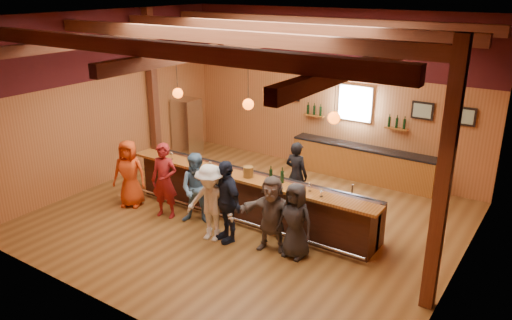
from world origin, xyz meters
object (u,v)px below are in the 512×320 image
object	(u,v)px
customer_dark	(295,221)
customer_redvest	(165,181)
customer_denim	(198,189)
customer_navy	(226,201)
stainless_fridge	(187,128)
customer_brown	(272,214)
customer_orange	(129,174)
bottle_a	(271,175)
bar_counter	(253,196)
customer_white	(210,203)
bartender	(296,175)
ice_bucket	(248,172)
back_bar_cabinet	(362,163)

from	to	relation	value
customer_dark	customer_redvest	bearing A→B (deg)	-176.15
customer_denim	customer_navy	size ratio (longest dim) A/B	0.92
customer_redvest	customer_denim	xyz separation A→B (m)	(0.84, 0.17, -0.06)
stainless_fridge	customer_denim	distance (m)	4.69
stainless_fridge	customer_redvest	bearing A→B (deg)	-55.64
customer_brown	customer_dark	xyz separation A→B (m)	(0.52, 0.03, -0.02)
customer_orange	bottle_a	world-z (taller)	customer_orange
bar_counter	customer_orange	xyz separation A→B (m)	(-2.82, -1.12, 0.30)
customer_white	stainless_fridge	bearing A→B (deg)	127.20
bar_counter	customer_dark	distance (m)	1.96
customer_orange	bartender	world-z (taller)	customer_orange
customer_redvest	customer_dark	world-z (taller)	customer_redvest
customer_orange	customer_white	bearing A→B (deg)	-30.14
ice_bucket	bottle_a	xyz separation A→B (m)	(0.51, 0.12, 0.01)
customer_brown	customer_dark	size ratio (longest dim) A/B	1.03
bartender	bottle_a	world-z (taller)	bartender
ice_bucket	bar_counter	bearing A→B (deg)	105.88
bar_counter	customer_brown	bearing A→B (deg)	-41.81
customer_dark	back_bar_cabinet	bearing A→B (deg)	98.25
customer_brown	ice_bucket	xyz separation A→B (m)	(-1.06, 0.72, 0.44)
bar_counter	customer_white	bearing A→B (deg)	-95.51
stainless_fridge	bartender	distance (m)	4.85
stainless_fridge	customer_navy	size ratio (longest dim) A/B	1.01
bartender	customer_redvest	bearing A→B (deg)	48.25
bar_counter	customer_redvest	distance (m)	2.05
bottle_a	bar_counter	bearing A→B (deg)	162.20
customer_denim	bartender	world-z (taller)	customer_denim
back_bar_cabinet	customer_orange	size ratio (longest dim) A/B	2.42
bottle_a	customer_denim	bearing A→B (deg)	-153.46
stainless_fridge	back_bar_cabinet	bearing A→B (deg)	11.93
bottle_a	ice_bucket	bearing A→B (deg)	-167.12
ice_bucket	customer_brown	bearing A→B (deg)	-34.12
bar_counter	customer_denim	world-z (taller)	customer_denim
customer_white	customer_navy	distance (m)	0.34
bartender	ice_bucket	world-z (taller)	bartender
customer_navy	customer_brown	bearing A→B (deg)	34.94
customer_denim	customer_white	xyz separation A→B (m)	(0.73, -0.46, 0.02)
ice_bucket	customer_orange	bearing A→B (deg)	-164.36
bottle_a	bartender	bearing A→B (deg)	92.91
customer_denim	customer_navy	world-z (taller)	customer_navy
customer_white	ice_bucket	size ratio (longest dim) A/B	6.93
bar_counter	bartender	world-z (taller)	bartender
customer_dark	customer_navy	bearing A→B (deg)	-169.77
bartender	back_bar_cabinet	bearing A→B (deg)	-100.28
back_bar_cabinet	customer_brown	size ratio (longest dim) A/B	2.52
customer_denim	bartender	xyz separation A→B (m)	(1.39, 1.98, -0.00)
stainless_fridge	customer_orange	size ratio (longest dim) A/B	1.09
customer_denim	customer_dark	world-z (taller)	customer_denim
customer_orange	ice_bucket	world-z (taller)	customer_orange
customer_white	ice_bucket	bearing A→B (deg)	69.40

